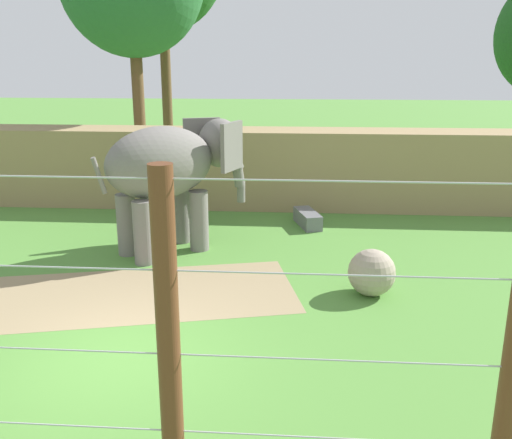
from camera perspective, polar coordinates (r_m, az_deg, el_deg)
ground_plane at (r=10.17m, az=-13.93°, el=-13.35°), size 120.00×120.00×0.00m
dirt_patch at (r=12.53m, az=-11.44°, el=-7.34°), size 7.07×4.43×0.01m
embankment_wall at (r=19.33m, az=-4.82°, el=5.27°), size 36.00×1.80×2.59m
elephant at (r=14.62m, az=-8.42°, el=5.26°), size 3.79×3.72×3.34m
enrichment_ball at (r=12.30m, az=11.59°, el=-5.27°), size 1.01×1.01×1.01m
cable_fence at (r=7.04m, az=-22.41°, el=-10.25°), size 11.77×0.27×3.88m
feed_trough at (r=17.08m, az=5.23°, el=0.09°), size 0.88×1.48×0.44m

